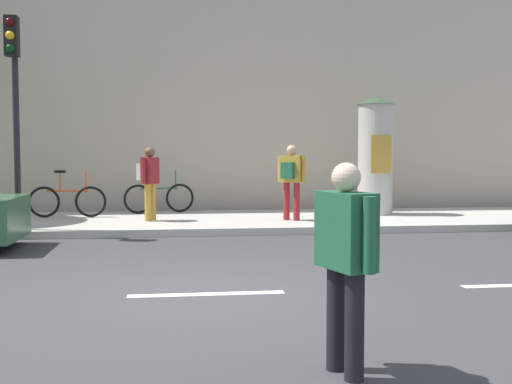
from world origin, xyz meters
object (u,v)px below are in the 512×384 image
pedestrian_with_backpack (149,177)px  poster_column (375,155)px  pedestrian_tallest (291,175)px  bicycle_upright (67,201)px  pedestrian_near_pole (346,251)px  traffic_light (14,87)px  bicycle_leaning (159,197)px

pedestrian_with_backpack → poster_column: bearing=8.9°
pedestrian_tallest → bicycle_upright: size_ratio=0.94×
pedestrian_near_pole → pedestrian_with_backpack: bearing=101.0°
traffic_light → pedestrian_with_backpack: bearing=30.1°
pedestrian_tallest → pedestrian_with_backpack: bearing=174.3°
poster_column → pedestrian_tallest: 2.60m
pedestrian_with_backpack → bicycle_upright: (-1.91, 0.98, -0.56)m
pedestrian_near_pole → pedestrian_tallest: pedestrian_tallest is taller
poster_column → pedestrian_tallest: size_ratio=1.72×
traffic_light → bicycle_leaning: traffic_light is taller
traffic_light → poster_column: traffic_light is taller
pedestrian_near_pole → pedestrian_with_backpack: 9.56m
pedestrian_tallest → bicycle_leaning: (-2.94, 2.10, -0.61)m
pedestrian_near_pole → pedestrian_tallest: (1.28, 9.07, 0.24)m
traffic_light → bicycle_upright: bearing=77.6°
poster_column → pedestrian_with_backpack: 5.48m
pedestrian_near_pole → poster_column: bearing=70.7°
pedestrian_tallest → bicycle_upright: pedestrian_tallest is taller
pedestrian_near_pole → bicycle_leaning: size_ratio=0.90×
poster_column → pedestrian_tallest: bearing=-153.3°
bicycle_upright → traffic_light: bearing=-102.4°
bicycle_leaning → bicycle_upright: (-2.08, -0.81, 0.00)m
bicycle_leaning → pedestrian_with_backpack: bearing=-95.1°
bicycle_upright → pedestrian_near_pole: bearing=-70.2°
pedestrian_tallest → pedestrian_near_pole: bearing=-98.0°
pedestrian_with_backpack → pedestrian_tallest: bearing=-5.7°
traffic_light → pedestrian_near_pole: bearing=-61.8°
pedestrian_tallest → traffic_light: bearing=-168.7°
traffic_light → pedestrian_near_pole: (4.26, -7.96, -1.97)m
poster_column → pedestrian_near_pole: (-3.57, -10.22, -0.69)m
poster_column → bicycle_upright: 7.38m
pedestrian_with_backpack → bicycle_upright: pedestrian_with_backpack is taller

